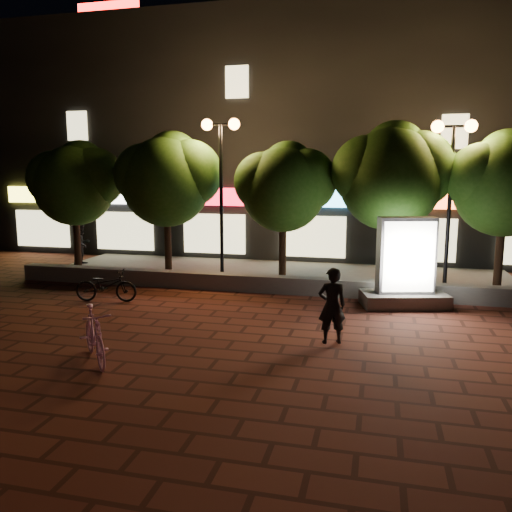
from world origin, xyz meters
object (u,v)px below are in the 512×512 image
(street_lamp_left, at_px, (221,158))
(scooter_pink, at_px, (94,335))
(tree_mid, at_px, (285,184))
(tree_far_left, at_px, (76,180))
(rider, at_px, (332,306))
(street_lamp_right, at_px, (452,161))
(tree_right, at_px, (393,173))
(pedestrian, at_px, (82,244))
(tree_left, at_px, (168,176))
(scooter_parked, at_px, (106,285))
(tree_far_right, at_px, (507,180))
(ad_kiosk, at_px, (405,271))

(street_lamp_left, relative_size, scooter_pink, 2.91)
(tree_mid, bearing_deg, street_lamp_left, -172.69)
(tree_far_left, xyz_separation_m, rider, (9.56, -5.65, -2.48))
(tree_far_left, bearing_deg, street_lamp_right, -1.21)
(tree_far_left, distance_m, scooter_pink, 9.84)
(tree_right, xyz_separation_m, street_lamp_left, (-5.36, -0.26, 0.46))
(pedestrian, bearing_deg, street_lamp_right, -84.32)
(tree_right, height_order, street_lamp_left, street_lamp_left)
(rider, relative_size, pedestrian, 1.04)
(street_lamp_right, bearing_deg, tree_mid, 176.96)
(tree_mid, bearing_deg, tree_right, 0.00)
(street_lamp_right, bearing_deg, street_lamp_left, 180.00)
(street_lamp_left, height_order, street_lamp_right, street_lamp_left)
(tree_left, xyz_separation_m, tree_mid, (4.00, -0.00, -0.23))
(tree_left, bearing_deg, tree_mid, -0.00)
(rider, bearing_deg, tree_far_left, -49.56)
(tree_far_left, bearing_deg, pedestrian, 119.00)
(tree_far_left, relative_size, tree_mid, 1.03)
(tree_mid, xyz_separation_m, rider, (2.06, -5.65, -2.40))
(tree_far_left, distance_m, street_lamp_left, 5.50)
(scooter_pink, xyz_separation_m, scooter_parked, (-2.18, 4.22, -0.08))
(scooter_pink, bearing_deg, pedestrian, 81.91)
(pedestrian, bearing_deg, tree_right, -83.80)
(tree_mid, distance_m, pedestrian, 8.44)
(scooter_parked, bearing_deg, tree_far_right, -81.62)
(tree_left, height_order, street_lamp_left, street_lamp_left)
(tree_far_left, height_order, ad_kiosk, tree_far_left)
(street_lamp_right, relative_size, scooter_pink, 2.79)
(street_lamp_left, bearing_deg, tree_mid, 7.31)
(tree_far_left, bearing_deg, rider, -30.60)
(tree_far_right, xyz_separation_m, rider, (-4.44, -5.65, -2.55))
(rider, bearing_deg, street_lamp_left, -71.62)
(tree_far_right, height_order, rider, tree_far_right)
(street_lamp_left, distance_m, ad_kiosk, 6.79)
(tree_left, height_order, scooter_pink, tree_left)
(tree_mid, distance_m, tree_right, 3.32)
(street_lamp_left, bearing_deg, scooter_pink, -91.25)
(tree_mid, bearing_deg, scooter_pink, -105.80)
(tree_right, bearing_deg, rider, -102.42)
(tree_left, xyz_separation_m, pedestrian, (-4.05, 1.00, -2.58))
(tree_far_left, relative_size, street_lamp_right, 0.93)
(tree_far_left, height_order, pedestrian, tree_far_left)
(tree_far_right, height_order, street_lamp_left, street_lamp_left)
(tree_far_left, xyz_separation_m, scooter_pink, (5.28, -7.83, -2.76))
(tree_left, distance_m, scooter_parked, 4.71)
(street_lamp_right, height_order, ad_kiosk, street_lamp_right)
(tree_far_left, distance_m, rider, 11.38)
(scooter_parked, bearing_deg, tree_left, -16.36)
(ad_kiosk, bearing_deg, pedestrian, 164.82)
(rider, bearing_deg, tree_right, -121.38)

